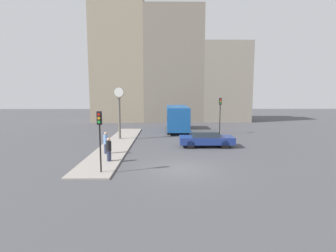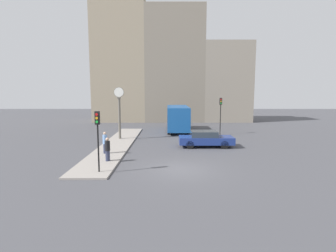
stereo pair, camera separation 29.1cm
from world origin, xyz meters
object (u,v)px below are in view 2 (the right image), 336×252
object	(u,v)px
sedan_car	(206,139)
traffic_light_far	(221,109)
street_clock	(120,111)
pedestrian_blue_stripe	(106,143)
bus_distant	(178,117)
traffic_light_near	(98,129)
pedestrian_black_jacket	(108,149)

from	to	relation	value
sedan_car	traffic_light_far	xyz separation A→B (m)	(2.59, 6.67, 2.20)
street_clock	pedestrian_blue_stripe	size ratio (longest dim) A/B	3.12
bus_distant	traffic_light_far	world-z (taller)	traffic_light_far
traffic_light_near	pedestrian_black_jacket	world-z (taller)	traffic_light_near
bus_distant	traffic_light_far	bearing A→B (deg)	-29.35
traffic_light_far	pedestrian_blue_stripe	bearing A→B (deg)	-137.87
bus_distant	traffic_light_far	xyz separation A→B (m)	(4.65, -2.62, 1.21)
traffic_light_far	pedestrian_black_jacket	xyz separation A→B (m)	(-9.90, -11.77, -2.02)
sedan_car	traffic_light_far	distance (m)	7.49
traffic_light_near	street_clock	bearing A→B (deg)	94.16
street_clock	pedestrian_black_jacket	xyz separation A→B (m)	(0.75, -8.62, -1.96)
traffic_light_near	pedestrian_black_jacket	distance (m)	3.01
bus_distant	pedestrian_blue_stripe	xyz separation A→B (m)	(-5.94, -12.19, -0.79)
sedan_car	traffic_light_near	distance (m)	10.66
traffic_light_far	pedestrian_black_jacket	bearing A→B (deg)	-130.05
bus_distant	pedestrian_blue_stripe	world-z (taller)	bus_distant
pedestrian_blue_stripe	street_clock	bearing A→B (deg)	90.57
sedan_car	pedestrian_black_jacket	world-z (taller)	pedestrian_black_jacket
street_clock	pedestrian_black_jacket	distance (m)	8.87
sedan_car	traffic_light_far	size ratio (longest dim) A/B	1.13
traffic_light_far	sedan_car	bearing A→B (deg)	-111.19
traffic_light_near	pedestrian_black_jacket	xyz separation A→B (m)	(-0.05, 2.46, -1.74)
pedestrian_blue_stripe	pedestrian_black_jacket	bearing A→B (deg)	-72.55
sedan_car	street_clock	size ratio (longest dim) A/B	0.91
bus_distant	pedestrian_black_jacket	bearing A→B (deg)	-110.03
sedan_car	street_clock	bearing A→B (deg)	156.44
sedan_car	pedestrian_black_jacket	bearing A→B (deg)	-145.08
sedan_car	bus_distant	bearing A→B (deg)	102.54
bus_distant	street_clock	xyz separation A→B (m)	(-6.00, -5.77, 1.14)
sedan_car	pedestrian_black_jacket	xyz separation A→B (m)	(-7.31, -5.10, 0.18)
sedan_car	bus_distant	xyz separation A→B (m)	(-2.07, 9.28, 1.00)
sedan_car	traffic_light_near	bearing A→B (deg)	-133.84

